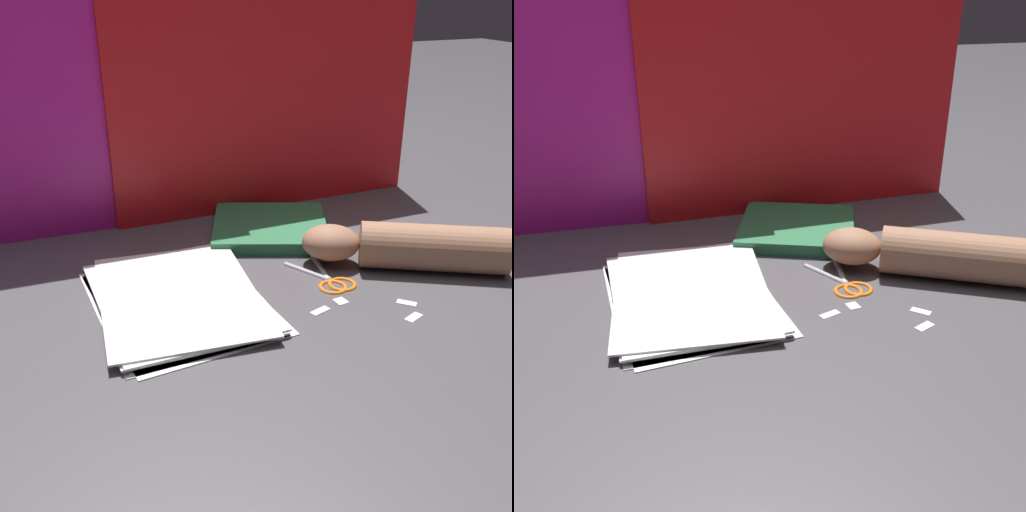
{
  "view_description": "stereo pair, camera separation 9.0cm",
  "coord_description": "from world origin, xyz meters",
  "views": [
    {
      "loc": [
        -0.28,
        -0.74,
        0.45
      ],
      "look_at": [
        0.02,
        0.01,
        0.06
      ],
      "focal_mm": 42.0,
      "sensor_mm": 36.0,
      "label": 1
    },
    {
      "loc": [
        -0.19,
        -0.77,
        0.45
      ],
      "look_at": [
        0.02,
        0.01,
        0.06
      ],
      "focal_mm": 42.0,
      "sensor_mm": 36.0,
      "label": 2
    }
  ],
  "objects": [
    {
      "name": "backdrop_panel_left",
      "position": [
        -0.18,
        0.36,
        0.25
      ],
      "size": [
        0.59,
        0.02,
        0.5
      ],
      "color": "#D81E9E",
      "rests_on": "ground_plane"
    },
    {
      "name": "paper_scrap_side",
      "position": [
        0.2,
        -0.14,
        0.0
      ],
      "size": [
        0.03,
        0.02,
        0.0
      ],
      "color": "white",
      "rests_on": "ground_plane"
    },
    {
      "name": "paper_scrap_mid",
      "position": [
        0.13,
        -0.06,
        0.0
      ],
      "size": [
        0.02,
        0.02,
        0.0
      ],
      "color": "white",
      "rests_on": "ground_plane"
    },
    {
      "name": "paper_stack",
      "position": [
        -0.1,
        0.02,
        0.01
      ],
      "size": [
        0.26,
        0.33,
        0.02
      ],
      "color": "white",
      "rests_on": "ground_plane"
    },
    {
      "name": "paper_scrap_near",
      "position": [
        0.22,
        -0.1,
        0.0
      ],
      "size": [
        0.03,
        0.03,
        0.0
      ],
      "color": "white",
      "rests_on": "ground_plane"
    },
    {
      "name": "scissors",
      "position": [
        0.14,
        0.0,
        0.0
      ],
      "size": [
        0.09,
        0.14,
        0.01
      ],
      "color": "silver",
      "rests_on": "ground_plane"
    },
    {
      "name": "backdrop_panel_center",
      "position": [
        0.19,
        0.36,
        0.22
      ],
      "size": [
        0.65,
        0.04,
        0.45
      ],
      "color": "red",
      "rests_on": "ground_plane"
    },
    {
      "name": "book_closed",
      "position": [
        0.13,
        0.22,
        0.01
      ],
      "size": [
        0.27,
        0.27,
        0.02
      ],
      "color": "#2D7247",
      "rests_on": "ground_plane"
    },
    {
      "name": "paper_scrap_far",
      "position": [
        0.09,
        -0.08,
        0.0
      ],
      "size": [
        0.03,
        0.02,
        0.0
      ],
      "color": "white",
      "rests_on": "ground_plane"
    },
    {
      "name": "hand_forearm",
      "position": [
        0.29,
        -0.0,
        0.04
      ],
      "size": [
        0.33,
        0.23,
        0.08
      ],
      "color": "#A87556",
      "rests_on": "ground_plane"
    },
    {
      "name": "ground_plane",
      "position": [
        0.0,
        0.0,
        0.0
      ],
      "size": [
        6.0,
        6.0,
        0.0
      ],
      "primitive_type": "plane",
      "color": "#4C494F"
    }
  ]
}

